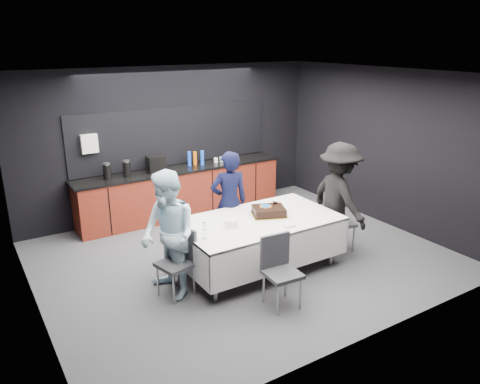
% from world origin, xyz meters
% --- Properties ---
extents(ground, '(6.00, 6.00, 0.00)m').
position_xyz_m(ground, '(0.00, 0.00, 0.00)').
color(ground, '#45464A').
rests_on(ground, ground).
extents(room_shell, '(6.04, 5.04, 2.82)m').
position_xyz_m(room_shell, '(0.00, 0.00, 1.86)').
color(room_shell, white).
rests_on(room_shell, ground).
extents(kitchenette, '(4.10, 0.64, 2.05)m').
position_xyz_m(kitchenette, '(-0.02, 2.22, 0.54)').
color(kitchenette, '#601B0F').
rests_on(kitchenette, ground).
extents(party_table, '(2.32, 1.32, 0.78)m').
position_xyz_m(party_table, '(0.00, -0.40, 0.64)').
color(party_table, '#99999E').
rests_on(party_table, ground).
extents(cake_assembly, '(0.61, 0.55, 0.16)m').
position_xyz_m(cake_assembly, '(0.22, -0.35, 0.84)').
color(cake_assembly, gold).
rests_on(cake_assembly, party_table).
extents(plate_stack, '(0.20, 0.20, 0.10)m').
position_xyz_m(plate_stack, '(-0.47, -0.43, 0.83)').
color(plate_stack, white).
rests_on(plate_stack, party_table).
extents(loose_plate_near, '(0.21, 0.21, 0.01)m').
position_xyz_m(loose_plate_near, '(-0.28, -0.85, 0.78)').
color(loose_plate_near, white).
rests_on(loose_plate_near, party_table).
extents(loose_plate_right_a, '(0.22, 0.22, 0.01)m').
position_xyz_m(loose_plate_right_a, '(0.84, -0.15, 0.78)').
color(loose_plate_right_a, white).
rests_on(loose_plate_right_a, party_table).
extents(loose_plate_right_b, '(0.18, 0.18, 0.01)m').
position_xyz_m(loose_plate_right_b, '(0.79, -0.62, 0.78)').
color(loose_plate_right_b, white).
rests_on(loose_plate_right_b, party_table).
extents(loose_plate_far, '(0.19, 0.19, 0.01)m').
position_xyz_m(loose_plate_far, '(0.07, -0.05, 0.78)').
color(loose_plate_far, white).
rests_on(loose_plate_far, party_table).
extents(fork_pile, '(0.18, 0.13, 0.03)m').
position_xyz_m(fork_pile, '(0.21, -0.86, 0.79)').
color(fork_pile, white).
rests_on(fork_pile, party_table).
extents(champagne_flute, '(0.06, 0.06, 0.22)m').
position_xyz_m(champagne_flute, '(-0.99, -0.61, 0.94)').
color(champagne_flute, white).
rests_on(champagne_flute, party_table).
extents(chair_left, '(0.51, 0.51, 0.92)m').
position_xyz_m(chair_left, '(-1.29, -0.46, 0.53)').
color(chair_left, '#323338').
rests_on(chair_left, ground).
extents(chair_right, '(0.51, 0.51, 0.92)m').
position_xyz_m(chair_right, '(1.41, -0.53, 0.53)').
color(chair_right, '#323338').
rests_on(chair_right, ground).
extents(chair_near, '(0.45, 0.45, 0.92)m').
position_xyz_m(chair_near, '(-0.32, -1.36, 0.53)').
color(chair_near, '#323338').
rests_on(chair_near, ground).
extents(person_center, '(0.67, 0.52, 1.65)m').
position_xyz_m(person_center, '(-0.06, 0.33, 0.82)').
color(person_center, black).
rests_on(person_center, ground).
extents(person_left, '(0.73, 0.89, 1.71)m').
position_xyz_m(person_left, '(-1.42, -0.43, 0.86)').
color(person_left, silver).
rests_on(person_left, ground).
extents(person_right, '(0.75, 1.20, 1.77)m').
position_xyz_m(person_right, '(1.41, -0.57, 0.89)').
color(person_right, black).
rests_on(person_right, ground).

